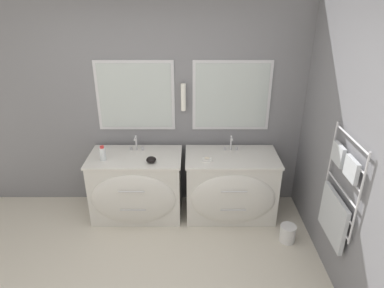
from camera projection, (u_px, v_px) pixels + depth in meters
wall_back at (154, 104)px, 4.08m from camera, size 5.20×0.14×2.60m
wall_right at (340, 140)px, 3.14m from camera, size 0.13×3.74×2.60m
vanity_left at (137, 186)px, 4.09m from camera, size 1.08×0.67×0.79m
vanity_right at (231, 186)px, 4.09m from camera, size 1.08×0.67×0.79m
faucet_left at (136, 144)px, 4.06m from camera, size 0.17×0.12×0.19m
faucet_right at (231, 144)px, 4.06m from camera, size 0.17×0.12×0.19m
toiletry_bottle at (103, 154)px, 3.84m from camera, size 0.07×0.07×0.17m
amenity_bowl at (151, 160)px, 3.81m from camera, size 0.11×0.11×0.07m
soap_dish at (207, 159)px, 3.85m from camera, size 0.10×0.07×0.04m
waste_bin at (288, 233)px, 3.77m from camera, size 0.18×0.18×0.20m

